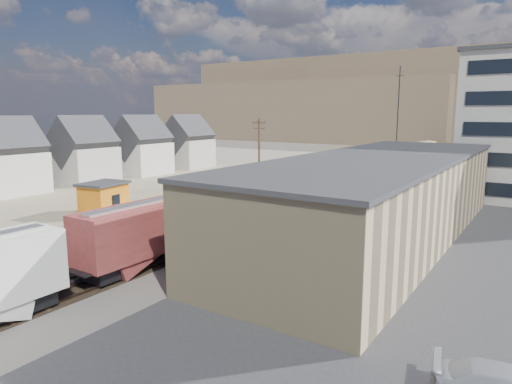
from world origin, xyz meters
The scene contains 13 objects.
ground centered at (0.00, 0.00, 0.00)m, with size 300.00×300.00×0.00m, color #6B6356.
ballast_bed centered at (0.00, 50.00, 0.03)m, with size 18.00×200.00×0.06m, color #4C4742.
dirt_yard centered at (-20.00, 40.00, 0.01)m, with size 24.00×180.00×0.03m, color #817358.
asphalt_lot centered at (22.00, 35.00, 0.02)m, with size 26.00×120.00×0.04m, color #232326.
rail_tracks centered at (-0.55, 50.00, 0.11)m, with size 11.40×200.00×0.24m.
freight_train centered at (3.80, 32.47, 2.79)m, with size 3.00×119.74×4.46m.
warehouse centered at (14.98, 25.00, 3.65)m, with size 12.40×40.40×7.25m.
utility_pole_north centered at (-8.50, 42.00, 5.30)m, with size 2.20×0.32×10.00m.
radio_mast centered at (6.00, 60.00, 9.12)m, with size 1.20×0.16×18.00m.
townhouse_row centered at (-34.00, 25.00, 4.34)m, with size 8.15×68.16×10.47m.
hills_north centered at (0.17, 167.92, 14.10)m, with size 265.00×80.00×32.00m.
maintenance_shed centered at (-12.76, 17.80, 1.80)m, with size 4.40×5.31×3.52m.
parked_car_white centered at (18.49, 9.56, 0.79)m, with size 1.67×4.80×1.58m, color silver.
Camera 1 is at (27.54, -13.44, 10.96)m, focal length 32.00 mm.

